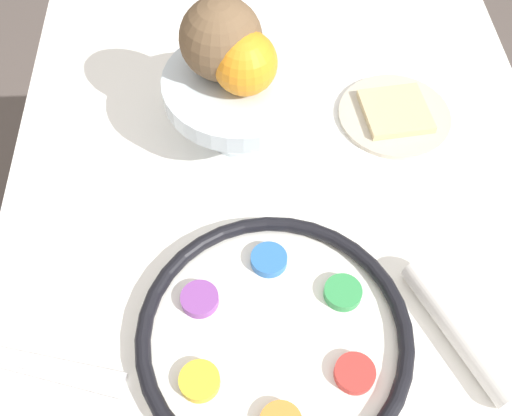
% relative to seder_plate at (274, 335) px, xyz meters
% --- Properties ---
extents(dining_table, '(1.33, 0.82, 0.78)m').
position_rel_seder_plate_xyz_m(dining_table, '(0.03, -0.03, -0.40)').
color(dining_table, white).
rests_on(dining_table, ground_plane).
extents(seder_plate, '(0.34, 0.34, 0.03)m').
position_rel_seder_plate_xyz_m(seder_plate, '(0.00, 0.00, 0.00)').
color(seder_plate, white).
rests_on(seder_plate, dining_table).
extents(fruit_stand, '(0.23, 0.23, 0.11)m').
position_rel_seder_plate_xyz_m(fruit_stand, '(0.35, 0.03, 0.08)').
color(fruit_stand, silver).
rests_on(fruit_stand, dining_table).
extents(orange_fruit, '(0.09, 0.09, 0.09)m').
position_rel_seder_plate_xyz_m(orange_fruit, '(0.33, 0.02, 0.14)').
color(orange_fruit, orange).
rests_on(orange_fruit, fruit_stand).
extents(coconut, '(0.12, 0.12, 0.12)m').
position_rel_seder_plate_xyz_m(coconut, '(0.37, 0.05, 0.16)').
color(coconut, brown).
rests_on(coconut, fruit_stand).
extents(bread_plate, '(0.18, 0.18, 0.02)m').
position_rel_seder_plate_xyz_m(bread_plate, '(0.37, -0.22, -0.01)').
color(bread_plate, beige).
rests_on(bread_plate, dining_table).
extents(napkin_roll, '(0.20, 0.11, 0.04)m').
position_rel_seder_plate_xyz_m(napkin_roll, '(-0.01, -0.23, 0.00)').
color(napkin_roll, white).
rests_on(napkin_roll, dining_table).
extents(fork_left, '(0.07, 0.16, 0.01)m').
position_rel_seder_plate_xyz_m(fork_left, '(-0.05, 0.26, -0.01)').
color(fork_left, silver).
rests_on(fork_left, dining_table).
extents(fork_right, '(0.06, 0.16, 0.01)m').
position_rel_seder_plate_xyz_m(fork_right, '(-0.02, 0.26, -0.01)').
color(fork_right, silver).
rests_on(fork_right, dining_table).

